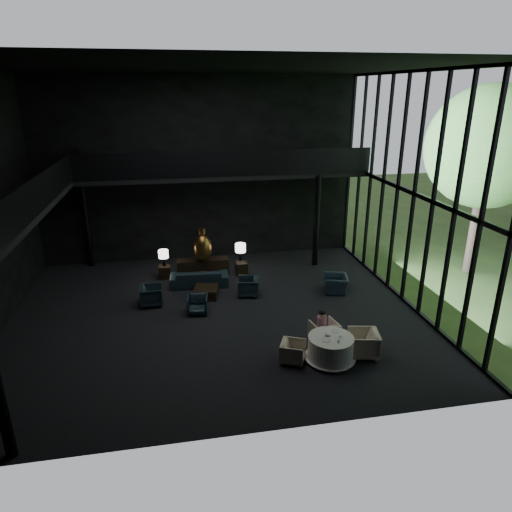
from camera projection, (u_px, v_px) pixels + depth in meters
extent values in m
cube|color=black|center=(217.00, 314.00, 15.91)|extent=(14.00, 12.00, 0.02)
cube|color=black|center=(209.00, 67.00, 13.15)|extent=(14.00, 12.00, 0.02)
cube|color=black|center=(200.00, 171.00, 20.07)|extent=(14.00, 0.04, 8.00)
cube|color=black|center=(242.00, 272.00, 9.00)|extent=(14.00, 0.04, 8.00)
cube|color=black|center=(11.00, 211.00, 13.50)|extent=(2.00, 12.00, 0.25)
cube|color=black|center=(225.00, 174.00, 19.32)|extent=(12.00, 2.00, 0.25)
cube|color=black|center=(44.00, 190.00, 13.47)|extent=(0.06, 12.00, 1.00)
cube|color=black|center=(228.00, 163.00, 18.19)|extent=(12.00, 0.06, 1.00)
cylinder|color=black|center=(86.00, 222.00, 19.62)|extent=(0.24, 0.24, 4.00)
cylinder|color=black|center=(316.00, 221.00, 19.74)|extent=(0.24, 0.24, 4.00)
cylinder|color=#382D23|center=(476.00, 216.00, 18.80)|extent=(0.36, 0.36, 4.90)
sphere|color=#2B5E21|center=(488.00, 147.00, 17.84)|extent=(4.80, 4.80, 4.80)
cube|color=black|center=(203.00, 267.00, 19.20)|extent=(2.16, 0.49, 0.69)
ellipsoid|color=olive|center=(203.00, 248.00, 18.67)|extent=(0.76, 0.76, 1.18)
cylinder|color=olive|center=(202.00, 231.00, 18.42)|extent=(0.26, 0.26, 0.24)
cube|color=black|center=(165.00, 272.00, 18.92)|extent=(0.47, 0.47, 0.52)
cylinder|color=black|center=(164.00, 262.00, 18.78)|extent=(0.12, 0.12, 0.36)
cylinder|color=white|center=(163.00, 254.00, 18.66)|extent=(0.41, 0.41, 0.33)
cube|color=black|center=(242.00, 268.00, 19.27)|extent=(0.48, 0.48, 0.53)
cylinder|color=black|center=(241.00, 256.00, 19.34)|extent=(0.13, 0.13, 0.39)
cylinder|color=white|center=(240.00, 248.00, 19.21)|extent=(0.45, 0.45, 0.36)
imported|color=black|center=(199.00, 274.00, 18.09)|extent=(2.55, 0.88, 0.98)
imported|color=black|center=(151.00, 294.00, 16.48)|extent=(0.77, 0.82, 0.83)
imported|color=black|center=(248.00, 286.00, 17.27)|extent=(0.85, 0.88, 0.77)
imported|color=black|center=(198.00, 304.00, 15.89)|extent=(0.71, 0.68, 0.66)
imported|color=black|center=(336.00, 282.00, 17.59)|extent=(0.77, 1.00, 0.78)
cube|color=black|center=(206.00, 292.00, 17.18)|extent=(1.03, 1.03, 0.38)
cylinder|color=white|center=(330.00, 349.00, 13.10)|extent=(1.31, 1.31, 0.75)
cone|color=white|center=(330.00, 358.00, 13.21)|extent=(1.48, 1.48, 0.10)
imported|color=beige|center=(324.00, 331.00, 14.01)|extent=(0.88, 0.85, 0.79)
imported|color=#BEB5A1|center=(363.00, 341.00, 13.31)|extent=(1.04, 1.08, 0.95)
imported|color=#B7AF98|center=(293.00, 352.00, 13.06)|extent=(0.76, 0.78, 0.62)
cylinder|color=#C38FA6|center=(322.00, 323.00, 13.94)|extent=(0.30, 0.30, 0.43)
sphere|color=#D8A884|center=(322.00, 314.00, 13.82)|extent=(0.22, 0.22, 0.22)
ellipsoid|color=black|center=(322.00, 313.00, 13.81)|extent=(0.23, 0.23, 0.15)
cylinder|color=white|center=(326.00, 340.00, 12.81)|extent=(0.29, 0.29, 0.02)
cylinder|color=white|center=(335.00, 331.00, 13.28)|extent=(0.30, 0.30, 0.02)
cylinder|color=white|center=(341.00, 338.00, 12.94)|extent=(0.15, 0.15, 0.01)
cylinder|color=white|center=(340.00, 336.00, 12.98)|extent=(0.09, 0.09, 0.06)
ellipsoid|color=white|center=(327.00, 334.00, 13.04)|extent=(0.17, 0.17, 0.08)
cylinder|color=#99999E|center=(339.00, 342.00, 12.68)|extent=(0.09, 0.09, 0.08)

